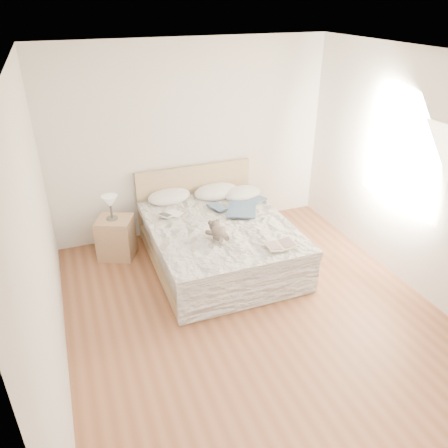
% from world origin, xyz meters
% --- Properties ---
extents(floor, '(4.00, 4.50, 0.00)m').
position_xyz_m(floor, '(0.00, 0.00, 0.00)').
color(floor, brown).
rests_on(floor, ground).
extents(ceiling, '(4.00, 4.50, 0.00)m').
position_xyz_m(ceiling, '(0.00, 0.00, 2.70)').
color(ceiling, white).
rests_on(ceiling, ground).
extents(wall_back, '(4.00, 0.02, 2.70)m').
position_xyz_m(wall_back, '(0.00, 2.25, 1.35)').
color(wall_back, white).
rests_on(wall_back, ground).
extents(wall_front, '(4.00, 0.02, 2.70)m').
position_xyz_m(wall_front, '(0.00, -2.25, 1.35)').
color(wall_front, white).
rests_on(wall_front, ground).
extents(wall_left, '(0.02, 4.50, 2.70)m').
position_xyz_m(wall_left, '(-2.00, 0.00, 1.35)').
color(wall_left, white).
rests_on(wall_left, ground).
extents(wall_right, '(0.02, 4.50, 2.70)m').
position_xyz_m(wall_right, '(2.00, 0.00, 1.35)').
color(wall_right, white).
rests_on(wall_right, ground).
extents(window, '(0.02, 1.30, 1.10)m').
position_xyz_m(window, '(1.99, 0.30, 1.45)').
color(window, white).
rests_on(window, wall_right).
extents(bed, '(1.72, 2.14, 1.00)m').
position_xyz_m(bed, '(0.00, 1.19, 0.31)').
color(bed, tan).
rests_on(bed, floor).
extents(nightstand, '(0.57, 0.55, 0.56)m').
position_xyz_m(nightstand, '(-1.23, 1.80, 0.28)').
color(nightstand, tan).
rests_on(nightstand, floor).
extents(table_lamp, '(0.22, 0.22, 0.33)m').
position_xyz_m(table_lamp, '(-1.25, 1.81, 0.80)').
color(table_lamp, '#4B4640').
rests_on(table_lamp, nightstand).
extents(pillow_left, '(0.70, 0.55, 0.19)m').
position_xyz_m(pillow_left, '(-0.41, 2.07, 0.64)').
color(pillow_left, white).
rests_on(pillow_left, bed).
extents(pillow_middle, '(0.72, 0.54, 0.20)m').
position_xyz_m(pillow_middle, '(0.27, 1.99, 0.64)').
color(pillow_middle, white).
rests_on(pillow_middle, bed).
extents(pillow_right, '(0.67, 0.55, 0.17)m').
position_xyz_m(pillow_right, '(0.60, 1.80, 0.64)').
color(pillow_right, white).
rests_on(pillow_right, bed).
extents(blouse, '(0.79, 0.81, 0.02)m').
position_xyz_m(blouse, '(0.41, 1.36, 0.63)').
color(blouse, '#2F4662').
rests_on(blouse, bed).
extents(photo_book, '(0.34, 0.32, 0.02)m').
position_xyz_m(photo_book, '(-0.54, 1.52, 0.63)').
color(photo_book, white).
rests_on(photo_book, bed).
extents(childrens_book, '(0.36, 0.25, 0.02)m').
position_xyz_m(childrens_book, '(0.44, 0.32, 0.63)').
color(childrens_book, beige).
rests_on(childrens_book, bed).
extents(teddy_bear, '(0.25, 0.33, 0.16)m').
position_xyz_m(teddy_bear, '(-0.16, 0.72, 0.65)').
color(teddy_bear, '#62544B').
rests_on(teddy_bear, bed).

